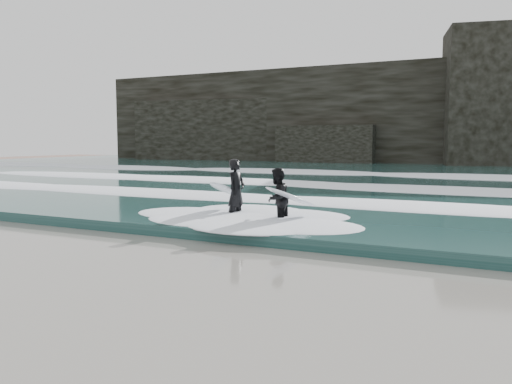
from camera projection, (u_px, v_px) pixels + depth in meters
ground at (86, 265)px, 10.05m from camera, size 120.00×120.00×0.00m
sea at (380, 173)px, 36.10m from camera, size 90.00×52.00×0.30m
headland at (415, 116)px, 50.88m from camera, size 70.00×9.00×10.00m
foam_near at (268, 198)px, 18.10m from camera, size 60.00×3.20×0.20m
foam_mid at (326, 183)px, 24.39m from camera, size 60.00×4.00×0.24m
foam_far at (368, 172)px, 32.47m from camera, size 60.00×4.80×0.30m
surfer_left at (234, 191)px, 15.11m from camera, size 1.06×2.12×1.95m
surfer_right at (279, 198)px, 14.02m from camera, size 1.38×1.99×1.73m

